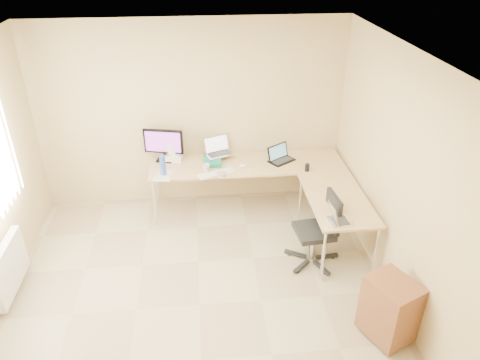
{
  "coord_description": "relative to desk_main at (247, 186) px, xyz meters",
  "views": [
    {
      "loc": [
        0.08,
        -3.57,
        3.56
      ],
      "look_at": [
        0.55,
        1.1,
        0.9
      ],
      "focal_mm": 33.55,
      "sensor_mm": 36.0,
      "label": 1
    }
  ],
  "objects": [
    {
      "name": "cd_stack",
      "position": [
        -0.37,
        -0.3,
        0.38
      ],
      "size": [
        0.15,
        0.15,
        0.03
      ],
      "primitive_type": "cylinder",
      "rotation": [
        0.0,
        0.0,
        -0.17
      ],
      "color": "silver",
      "rests_on": "desk_main"
    },
    {
      "name": "wall_right",
      "position": [
        1.38,
        -1.85,
        0.93
      ],
      "size": [
        0.0,
        4.5,
        4.5
      ],
      "primitive_type": "plane",
      "rotation": [
        1.57,
        0.0,
        -1.57
      ],
      "color": "tan",
      "rests_on": "ground"
    },
    {
      "name": "monitor",
      "position": [
        -1.13,
        0.2,
        0.6
      ],
      "size": [
        0.57,
        0.3,
        0.46
      ],
      "primitive_type": "cube",
      "rotation": [
        0.0,
        0.0,
        -0.24
      ],
      "color": "black",
      "rests_on": "desk_main"
    },
    {
      "name": "laptop_return",
      "position": [
        0.86,
        -1.49,
        0.46
      ],
      "size": [
        0.31,
        0.25,
        0.19
      ],
      "primitive_type": "cube",
      "rotation": [
        0.0,
        0.0,
        1.68
      ],
      "color": "silver",
      "rests_on": "desk_return"
    },
    {
      "name": "book_stack",
      "position": [
        -0.47,
        0.07,
        0.39
      ],
      "size": [
        0.24,
        0.33,
        0.05
      ],
      "primitive_type": "cube",
      "rotation": [
        0.0,
        0.0,
        -0.02
      ],
      "color": "#117257",
      "rests_on": "desk_main"
    },
    {
      "name": "water_bottle",
      "position": [
        -1.13,
        -0.21,
        0.5
      ],
      "size": [
        0.08,
        0.08,
        0.28
      ],
      "primitive_type": "cylinder",
      "rotation": [
        0.0,
        0.0,
        0.02
      ],
      "color": "#314BA4",
      "rests_on": "desk_main"
    },
    {
      "name": "papers",
      "position": [
        -1.13,
        -0.24,
        0.37
      ],
      "size": [
        0.27,
        0.35,
        0.01
      ],
      "primitive_type": "cube",
      "rotation": [
        0.0,
        0.0,
        -0.17
      ],
      "color": "beige",
      "rests_on": "desk_main"
    },
    {
      "name": "white_box",
      "position": [
        -1.01,
        0.2,
        0.41
      ],
      "size": [
        0.26,
        0.2,
        0.09
      ],
      "primitive_type": "cube",
      "rotation": [
        0.0,
        0.0,
        -0.11
      ],
      "color": "white",
      "rests_on": "desk_main"
    },
    {
      "name": "desk_return",
      "position": [
        0.98,
        -1.0,
        0.0
      ],
      "size": [
        0.7,
        1.3,
        0.73
      ],
      "primitive_type": "cube",
      "color": "tan",
      "rests_on": "ground"
    },
    {
      "name": "ceiling",
      "position": [
        -0.72,
        -1.85,
        2.24
      ],
      "size": [
        4.5,
        4.5,
        0.0
      ],
      "primitive_type": "plane",
      "rotation": [
        3.14,
        0.0,
        0.0
      ],
      "color": "white",
      "rests_on": "ground"
    },
    {
      "name": "laptop_center",
      "position": [
        -0.37,
        0.2,
        0.54
      ],
      "size": [
        0.46,
        0.41,
        0.24
      ],
      "primitive_type": "cube",
      "rotation": [
        0.0,
        0.0,
        0.38
      ],
      "color": "silver",
      "rests_on": "desk_main"
    },
    {
      "name": "wall_back",
      "position": [
        -0.72,
        0.4,
        0.93
      ],
      "size": [
        4.5,
        0.0,
        4.5
      ],
      "primitive_type": "plane",
      "rotation": [
        1.57,
        0.0,
        0.0
      ],
      "color": "tan",
      "rests_on": "ground"
    },
    {
      "name": "black_cup",
      "position": [
        0.76,
        -0.3,
        0.42
      ],
      "size": [
        0.07,
        0.07,
        0.1
      ],
      "primitive_type": "cylinder",
      "rotation": [
        0.0,
        0.0,
        -0.13
      ],
      "color": "black",
      "rests_on": "desk_main"
    },
    {
      "name": "desk_main",
      "position": [
        0.0,
        0.0,
        0.0
      ],
      "size": [
        2.65,
        0.7,
        0.73
      ],
      "primitive_type": "cube",
      "color": "tan",
      "rests_on": "ground"
    },
    {
      "name": "cabinet",
      "position": [
        1.1,
        -2.44,
        -0.01
      ],
      "size": [
        0.53,
        0.58,
        0.64
      ],
      "primitive_type": "cube",
      "rotation": [
        0.0,
        0.0,
        0.42
      ],
      "color": "olive",
      "rests_on": "ground"
    },
    {
      "name": "mug",
      "position": [
        -0.57,
        -0.16,
        0.41
      ],
      "size": [
        0.1,
        0.1,
        0.09
      ],
      "primitive_type": "imported",
      "rotation": [
        0.0,
        0.0,
        -0.02
      ],
      "color": "silver",
      "rests_on": "desk_main"
    },
    {
      "name": "floor",
      "position": [
        -0.72,
        -1.85,
        -0.36
      ],
      "size": [
        4.5,
        4.5,
        0.0
      ],
      "primitive_type": "plane",
      "color": "tan",
      "rests_on": "ground"
    },
    {
      "name": "laptop_black",
      "position": [
        0.48,
        0.02,
        0.48
      ],
      "size": [
        0.44,
        0.41,
        0.22
      ],
      "primitive_type": "cube",
      "rotation": [
        0.0,
        0.0,
        0.59
      ],
      "color": "black",
      "rests_on": "desk_main"
    },
    {
      "name": "keyboard",
      "position": [
        -0.44,
        -0.27,
        0.38
      ],
      "size": [
        0.51,
        0.3,
        0.02
      ],
      "primitive_type": "cube",
      "rotation": [
        0.0,
        0.0,
        0.35
      ],
      "color": "silver",
      "rests_on": "desk_main"
    },
    {
      "name": "mouse",
      "position": [
        -0.07,
        -0.1,
        0.38
      ],
      "size": [
        0.12,
        0.08,
        0.04
      ],
      "primitive_type": "ellipsoid",
      "rotation": [
        0.0,
        0.0,
        -0.12
      ],
      "color": "silver",
      "rests_on": "desk_main"
    },
    {
      "name": "radiator",
      "position": [
        -2.75,
        -1.45,
        -0.02
      ],
      "size": [
        0.09,
        0.8,
        0.55
      ],
      "primitive_type": "cube",
      "color": "white",
      "rests_on": "ground"
    },
    {
      "name": "office_chair",
      "position": [
        0.65,
        -1.25,
        0.14
      ],
      "size": [
        0.6,
        0.6,
        0.92
      ],
      "primitive_type": "cube",
      "rotation": [
        0.0,
        0.0,
        0.1
      ],
      "color": "black",
      "rests_on": "ground"
    },
    {
      "name": "desk_fan",
      "position": [
        -0.99,
        0.2,
        0.49
      ],
      "size": [
        0.25,
        0.25,
        0.26
      ],
      "primitive_type": "cylinder",
      "rotation": [
        0.0,
        0.0,
        0.28
      ],
      "color": "white",
      "rests_on": "desk_main"
    }
  ]
}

